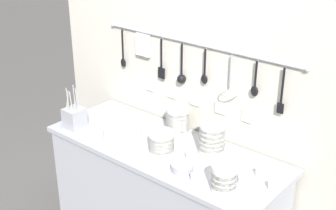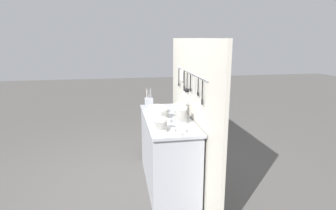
{
  "view_description": "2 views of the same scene",
  "coord_description": "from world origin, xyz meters",
  "px_view_note": "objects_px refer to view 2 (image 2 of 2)",
  "views": [
    {
      "loc": [
        1.52,
        -1.8,
        2.21
      ],
      "look_at": [
        0.06,
        -0.03,
        1.18
      ],
      "focal_mm": 50.0,
      "sensor_mm": 36.0,
      "label": 1
    },
    {
      "loc": [
        3.29,
        -0.57,
        1.84
      ],
      "look_at": [
        0.06,
        -0.0,
        1.06
      ],
      "focal_mm": 30.0,
      "sensor_mm": 36.0,
      "label": 2
    }
  ],
  "objects_px": {
    "cup_edge_far": "(160,106)",
    "cup_mid_row": "(165,107)",
    "cup_beside_plates": "(169,120)",
    "cup_centre": "(157,125)",
    "cup_edge_near": "(151,108)",
    "cup_back_left": "(180,134)",
    "cutlery_caddy": "(149,102)",
    "bowl_stack_nested_right": "(181,115)",
    "cup_front_right": "(184,130)",
    "steel_mixing_bowl": "(159,122)",
    "plate_stack": "(157,109)",
    "cup_back_right": "(173,130)",
    "bowl_stack_short_front": "(181,109)",
    "bowl_stack_back_corner": "(161,125)",
    "cup_by_caddy": "(148,109)",
    "bowl_stack_wide_centre": "(163,113)"
  },
  "relations": [
    {
      "from": "cup_by_caddy",
      "to": "steel_mixing_bowl",
      "type": "bearing_deg",
      "value": 5.98
    },
    {
      "from": "cup_edge_far",
      "to": "cup_front_right",
      "type": "distance_m",
      "value": 1.1
    },
    {
      "from": "steel_mixing_bowl",
      "to": "cup_back_left",
      "type": "height_order",
      "value": "cup_back_left"
    },
    {
      "from": "cup_edge_far",
      "to": "cutlery_caddy",
      "type": "bearing_deg",
      "value": -116.23
    },
    {
      "from": "bowl_stack_nested_right",
      "to": "cup_mid_row",
      "type": "xyz_separation_m",
      "value": [
        -0.71,
        -0.07,
        -0.07
      ]
    },
    {
      "from": "cup_front_right",
      "to": "cup_back_right",
      "type": "xyz_separation_m",
      "value": [
        -0.03,
        -0.12,
        0.0
      ]
    },
    {
      "from": "cutlery_caddy",
      "to": "cup_edge_far",
      "type": "xyz_separation_m",
      "value": [
        0.08,
        0.16,
        -0.05
      ]
    },
    {
      "from": "cup_edge_near",
      "to": "cup_back_left",
      "type": "height_order",
      "value": "same"
    },
    {
      "from": "cup_beside_plates",
      "to": "cup_back_left",
      "type": "relative_size",
      "value": 1.0
    },
    {
      "from": "cup_edge_far",
      "to": "cup_front_right",
      "type": "xyz_separation_m",
      "value": [
        1.09,
        0.09,
        0.0
      ]
    },
    {
      "from": "bowl_stack_nested_right",
      "to": "cup_centre",
      "type": "bearing_deg",
      "value": -70.69
    },
    {
      "from": "cutlery_caddy",
      "to": "bowl_stack_nested_right",
      "type": "bearing_deg",
      "value": 18.62
    },
    {
      "from": "cup_edge_far",
      "to": "cup_beside_plates",
      "type": "xyz_separation_m",
      "value": [
        0.71,
        -0.0,
        0.0
      ]
    },
    {
      "from": "cup_front_right",
      "to": "cup_edge_near",
      "type": "height_order",
      "value": "same"
    },
    {
      "from": "cup_mid_row",
      "to": "cup_by_caddy",
      "type": "distance_m",
      "value": 0.26
    },
    {
      "from": "bowl_stack_wide_centre",
      "to": "cup_by_caddy",
      "type": "xyz_separation_m",
      "value": [
        -0.41,
        -0.14,
        -0.04
      ]
    },
    {
      "from": "cup_beside_plates",
      "to": "cup_back_right",
      "type": "xyz_separation_m",
      "value": [
        0.35,
        -0.02,
        0.0
      ]
    },
    {
      "from": "bowl_stack_short_front",
      "to": "cup_beside_plates",
      "type": "distance_m",
      "value": 0.32
    },
    {
      "from": "bowl_stack_nested_right",
      "to": "steel_mixing_bowl",
      "type": "bearing_deg",
      "value": -92.28
    },
    {
      "from": "cup_mid_row",
      "to": "cup_back_left",
      "type": "height_order",
      "value": "same"
    },
    {
      "from": "bowl_stack_back_corner",
      "to": "steel_mixing_bowl",
      "type": "height_order",
      "value": "bowl_stack_back_corner"
    },
    {
      "from": "cup_mid_row",
      "to": "cup_back_left",
      "type": "xyz_separation_m",
      "value": [
        1.14,
        -0.04,
        0.0
      ]
    },
    {
      "from": "cup_beside_plates",
      "to": "cup_centre",
      "type": "height_order",
      "value": "same"
    },
    {
      "from": "steel_mixing_bowl",
      "to": "cup_edge_far",
      "type": "relative_size",
      "value": 2.61
    },
    {
      "from": "cutlery_caddy",
      "to": "cup_centre",
      "type": "distance_m",
      "value": 0.94
    },
    {
      "from": "bowl_stack_short_front",
      "to": "steel_mixing_bowl",
      "type": "bearing_deg",
      "value": -48.06
    },
    {
      "from": "bowl_stack_nested_right",
      "to": "cup_back_left",
      "type": "xyz_separation_m",
      "value": [
        0.44,
        -0.11,
        -0.07
      ]
    },
    {
      "from": "steel_mixing_bowl",
      "to": "cup_by_caddy",
      "type": "relative_size",
      "value": 2.61
    },
    {
      "from": "cup_back_left",
      "to": "cup_by_caddy",
      "type": "distance_m",
      "value": 1.08
    },
    {
      "from": "cutlery_caddy",
      "to": "cup_beside_plates",
      "type": "height_order",
      "value": "cutlery_caddy"
    },
    {
      "from": "bowl_stack_wide_centre",
      "to": "bowl_stack_short_front",
      "type": "bearing_deg",
      "value": 108.58
    },
    {
      "from": "cutlery_caddy",
      "to": "cup_edge_near",
      "type": "relative_size",
      "value": 5.91
    },
    {
      "from": "bowl_stack_short_front",
      "to": "cup_back_left",
      "type": "height_order",
      "value": "bowl_stack_short_front"
    },
    {
      "from": "cup_edge_near",
      "to": "cup_mid_row",
      "type": "height_order",
      "value": "same"
    },
    {
      "from": "plate_stack",
      "to": "steel_mixing_bowl",
      "type": "height_order",
      "value": "plate_stack"
    },
    {
      "from": "bowl_stack_back_corner",
      "to": "cup_by_caddy",
      "type": "xyz_separation_m",
      "value": [
        -0.88,
        -0.05,
        -0.05
      ]
    },
    {
      "from": "cup_front_right",
      "to": "cup_back_right",
      "type": "height_order",
      "value": "same"
    },
    {
      "from": "cup_mid_row",
      "to": "bowl_stack_nested_right",
      "type": "bearing_deg",
      "value": 5.26
    },
    {
      "from": "cup_mid_row",
      "to": "cup_back_right",
      "type": "xyz_separation_m",
      "value": [
        1.0,
        -0.09,
        0.0
      ]
    },
    {
      "from": "cup_front_right",
      "to": "cup_back_right",
      "type": "relative_size",
      "value": 1.0
    },
    {
      "from": "plate_stack",
      "to": "steel_mixing_bowl",
      "type": "distance_m",
      "value": 0.48
    },
    {
      "from": "cup_edge_far",
      "to": "cup_mid_row",
      "type": "distance_m",
      "value": 0.08
    },
    {
      "from": "steel_mixing_bowl",
      "to": "cup_mid_row",
      "type": "xyz_separation_m",
      "value": [
        -0.7,
        0.19,
        0.0
      ]
    },
    {
      "from": "steel_mixing_bowl",
      "to": "cup_beside_plates",
      "type": "relative_size",
      "value": 2.61
    },
    {
      "from": "cup_by_caddy",
      "to": "bowl_stack_short_front",
      "type": "bearing_deg",
      "value": 49.71
    },
    {
      "from": "bowl_stack_nested_right",
      "to": "cup_front_right",
      "type": "distance_m",
      "value": 0.34
    },
    {
      "from": "bowl_stack_nested_right",
      "to": "cup_edge_near",
      "type": "relative_size",
      "value": 4.12
    },
    {
      "from": "plate_stack",
      "to": "cup_edge_near",
      "type": "bearing_deg",
      "value": -168.22
    },
    {
      "from": "cup_edge_far",
      "to": "cup_centre",
      "type": "xyz_separation_m",
      "value": [
        0.86,
        -0.16,
        0.0
      ]
    },
    {
      "from": "cup_edge_near",
      "to": "steel_mixing_bowl",
      "type": "bearing_deg",
      "value": 0.84
    }
  ]
}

